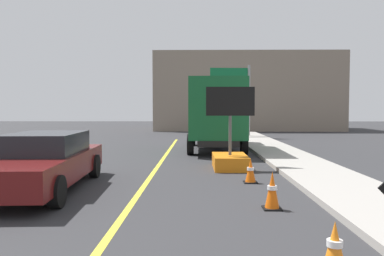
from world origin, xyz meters
name	(u,v)px	position (x,y,z in m)	size (l,w,h in m)	color
lane_center_stripe	(114,228)	(0.00, 6.00, 0.00)	(0.14, 36.00, 0.01)	yellow
arrow_board_trailer	(230,154)	(2.44, 12.27, 0.48)	(1.60, 1.81, 2.70)	orange
box_truck	(216,113)	(2.22, 17.78, 1.79)	(2.63, 6.61, 3.28)	black
pickup_car	(43,161)	(-2.38, 8.92, 0.70)	(2.17, 5.16, 1.38)	#591414
highway_guide_sign	(238,88)	(4.12, 25.87, 3.42)	(2.79, 0.31, 5.00)	gray
far_building_block	(245,93)	(5.94, 36.73, 3.54)	(17.04, 8.37, 7.08)	gray
traffic_cone_near_sign	(335,247)	(3.02, 4.38, 0.31)	(0.36, 0.36, 0.63)	black
traffic_cone_mid_lane	(272,191)	(2.84, 7.24, 0.37)	(0.36, 0.36, 0.75)	black
traffic_cone_far_lane	(251,171)	(2.79, 9.86, 0.32)	(0.36, 0.36, 0.66)	black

